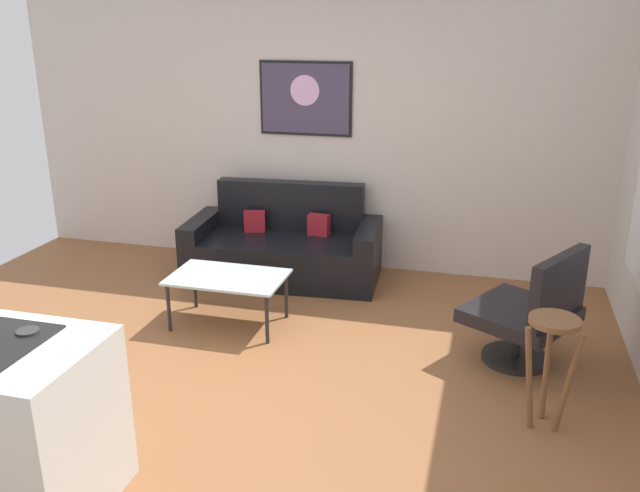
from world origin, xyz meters
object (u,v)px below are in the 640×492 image
armchair (531,312)px  coffee_table (228,280)px  wall_painting (305,98)px  couch (284,248)px  bar_stool (552,347)px

armchair → coffee_table: bearing=178.2°
coffee_table → wall_painting: size_ratio=1.00×
armchair → wall_painting: (-2.11, 1.65, 1.22)m
couch → coffee_table: size_ratio=2.04×
wall_painting → couch: bearing=-100.6°
coffee_table → armchair: armchair is taller
coffee_table → armchair: (2.30, -0.07, 0.03)m
couch → armchair: size_ratio=2.02×
armchair → couch: bearing=151.4°
coffee_table → bar_stool: size_ratio=1.27×
coffee_table → wall_painting: 2.03m
couch → wall_painting: 1.43m
couch → wall_painting: bearing=79.4°
wall_painting → bar_stool: bearing=-47.7°
couch → armchair: armchair is taller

